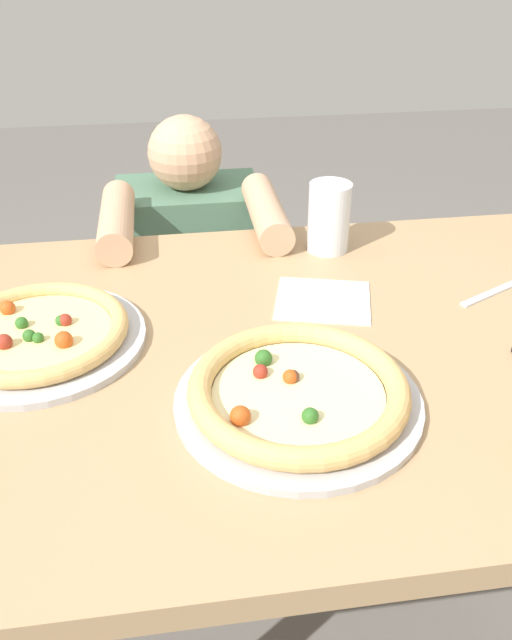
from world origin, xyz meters
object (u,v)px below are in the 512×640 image
object	(u,v)px
pizza_far	(38,334)
diner_seated	(194,307)
pizza_near	(298,393)
water_cup_clear	(329,217)
fork	(505,287)

from	to	relation	value
pizza_far	diner_seated	size ratio (longest dim) A/B	0.35
pizza_near	water_cup_clear	distance (m)	0.49
water_cup_clear	pizza_far	bearing A→B (deg)	-153.24
water_cup_clear	fork	world-z (taller)	water_cup_clear
diner_seated	pizza_far	bearing A→B (deg)	-113.58
pizza_far	water_cup_clear	bearing A→B (deg)	26.76
pizza_near	water_cup_clear	bearing A→B (deg)	71.78
fork	water_cup_clear	bearing A→B (deg)	144.27
pizza_near	pizza_far	size ratio (longest dim) A/B	1.03
pizza_near	fork	distance (m)	0.50
pizza_far	fork	world-z (taller)	pizza_far
pizza_near	pizza_far	xyz separation A→B (m)	(-0.37, 0.20, -0.00)
diner_seated	water_cup_clear	bearing A→B (deg)	-52.65
pizza_far	water_cup_clear	size ratio (longest dim) A/B	2.43
pizza_near	water_cup_clear	xyz separation A→B (m)	(0.15, 0.46, 0.05)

